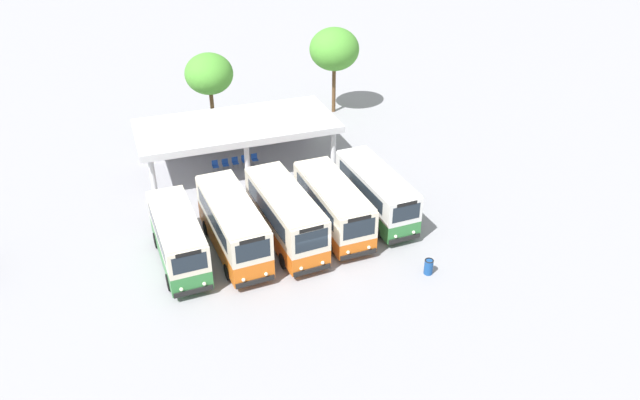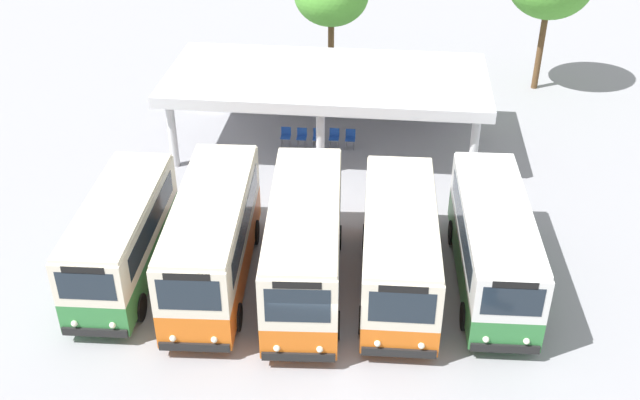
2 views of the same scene
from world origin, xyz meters
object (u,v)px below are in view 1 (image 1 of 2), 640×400
at_px(city_bus_nearest_orange, 178,237).
at_px(waiting_chair_fourth_seat, 245,160).
at_px(city_bus_second_in_row, 233,224).
at_px(waiting_chair_second_from_end, 225,164).
at_px(waiting_chair_end_by_column, 215,165).
at_px(waiting_chair_fifth_seat, 255,158).
at_px(waiting_chair_middle_seat, 235,162).
at_px(city_bus_middle_cream, 285,215).
at_px(city_bus_fourth_amber, 333,204).
at_px(city_bus_fifth_blue, 376,191).
at_px(litter_bin_apron, 429,267).

relative_size(city_bus_nearest_orange, waiting_chair_fourth_seat, 8.12).
distance_m(city_bus_nearest_orange, city_bus_second_in_row, 3.07).
relative_size(waiting_chair_second_from_end, waiting_chair_fourth_seat, 1.00).
bearing_deg(waiting_chair_end_by_column, city_bus_second_in_row, -95.28).
relative_size(city_bus_second_in_row, waiting_chair_fifth_seat, 9.07).
bearing_deg(waiting_chair_middle_seat, city_bus_middle_cream, -86.24).
relative_size(city_bus_fourth_amber, waiting_chair_end_by_column, 8.78).
xyz_separation_m(waiting_chair_second_from_end, waiting_chair_fourth_seat, (1.46, 0.12, 0.00)).
height_order(city_bus_second_in_row, city_bus_fourth_amber, city_bus_second_in_row).
relative_size(city_bus_middle_cream, waiting_chair_fifth_seat, 9.17).
bearing_deg(city_bus_second_in_row, city_bus_nearest_orange, -178.56).
relative_size(city_bus_second_in_row, waiting_chair_second_from_end, 9.07).
bearing_deg(city_bus_nearest_orange, city_bus_fifth_blue, 4.36).
height_order(city_bus_fourth_amber, waiting_chair_end_by_column, city_bus_fourth_amber).
distance_m(waiting_chair_end_by_column, waiting_chair_middle_seat, 1.46).
xyz_separation_m(city_bus_second_in_row, city_bus_fourth_amber, (6.14, 0.30, -0.13)).
bearing_deg(city_bus_middle_cream, waiting_chair_second_from_end, 97.82).
relative_size(city_bus_fourth_amber, waiting_chair_fourth_seat, 8.78).
height_order(city_bus_fourth_amber, waiting_chair_fifth_seat, city_bus_fourth_amber).
bearing_deg(city_bus_fourth_amber, city_bus_nearest_orange, -177.68).
bearing_deg(waiting_chair_fourth_seat, waiting_chair_end_by_column, -177.22).
height_order(waiting_chair_middle_seat, waiting_chair_fourth_seat, same).
height_order(city_bus_second_in_row, waiting_chair_fifth_seat, city_bus_second_in_row).
distance_m(waiting_chair_second_from_end, litter_bin_apron, 17.61).
bearing_deg(waiting_chair_fourth_seat, city_bus_nearest_orange, -120.92).
bearing_deg(city_bus_fourth_amber, waiting_chair_fifth_seat, 102.92).
bearing_deg(waiting_chair_end_by_column, waiting_chair_middle_seat, 1.15).
height_order(city_bus_nearest_orange, waiting_chair_end_by_column, city_bus_nearest_orange).
distance_m(city_bus_second_in_row, city_bus_fifth_blue, 9.25).
bearing_deg(waiting_chair_second_from_end, waiting_chair_fifth_seat, 2.76).
bearing_deg(waiting_chair_end_by_column, waiting_chair_fourth_seat, 2.78).
relative_size(waiting_chair_end_by_column, waiting_chair_fourth_seat, 1.00).
bearing_deg(city_bus_middle_cream, city_bus_nearest_orange, -179.79).
distance_m(city_bus_nearest_orange, city_bus_fifth_blue, 12.31).
xyz_separation_m(city_bus_fourth_amber, waiting_chair_middle_seat, (-3.74, 9.89, -1.19)).
bearing_deg(waiting_chair_second_from_end, city_bus_fourth_amber, -65.60).
distance_m(waiting_chair_fifth_seat, litter_bin_apron, 16.86).
distance_m(waiting_chair_fourth_seat, litter_bin_apron, 17.13).
relative_size(city_bus_second_in_row, waiting_chair_end_by_column, 9.07).
height_order(city_bus_fourth_amber, waiting_chair_fourth_seat, city_bus_fourth_amber).
distance_m(city_bus_second_in_row, waiting_chair_middle_seat, 10.55).
xyz_separation_m(city_bus_middle_cream, city_bus_fifth_blue, (6.14, 0.91, -0.14)).
relative_size(city_bus_middle_cream, city_bus_fifth_blue, 1.03).
distance_m(city_bus_fourth_amber, litter_bin_apron, 6.92).
bearing_deg(waiting_chair_middle_seat, waiting_chair_fifth_seat, 2.59).
xyz_separation_m(city_bus_second_in_row, waiting_chair_middle_seat, (2.40, 10.19, -1.32)).
relative_size(city_bus_middle_cream, litter_bin_apron, 8.76).
distance_m(city_bus_fourth_amber, waiting_chair_end_by_column, 11.21).
distance_m(city_bus_second_in_row, city_bus_fourth_amber, 6.14).
distance_m(city_bus_second_in_row, litter_bin_apron, 11.08).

